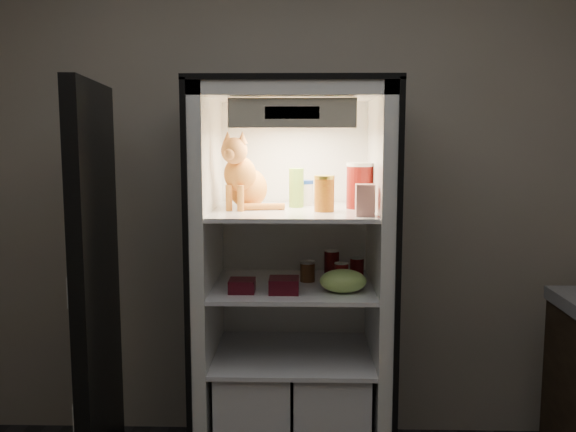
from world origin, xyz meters
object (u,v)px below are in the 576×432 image
(soda_can_b, at_px, (357,270))
(soda_can_a, at_px, (332,264))
(parmesan_shaker, at_px, (296,188))
(cream_carton, at_px, (365,200))
(pepper_jar, at_px, (360,186))
(tabby_cat, at_px, (244,180))
(refrigerator, at_px, (293,312))
(grape_bag, at_px, (343,281))
(mayo_tub, at_px, (304,193))
(salsa_jar, at_px, (324,193))
(condiment_jar, at_px, (308,271))
(soda_can_c, at_px, (341,276))
(berry_box_left, at_px, (242,286))
(berry_box_right, at_px, (284,285))

(soda_can_b, bearing_deg, soda_can_a, 136.23)
(parmesan_shaker, relative_size, cream_carton, 1.36)
(pepper_jar, bearing_deg, tabby_cat, -177.80)
(tabby_cat, relative_size, pepper_jar, 1.70)
(refrigerator, height_order, soda_can_a, refrigerator)
(tabby_cat, height_order, grape_bag, tabby_cat)
(mayo_tub, xyz_separation_m, grape_bag, (0.17, -0.32, -0.36))
(cream_carton, height_order, soda_can_a, cream_carton)
(mayo_tub, distance_m, salsa_jar, 0.26)
(pepper_jar, height_order, soda_can_b, pepper_jar)
(condiment_jar, bearing_deg, grape_bag, -52.63)
(cream_carton, distance_m, soda_can_c, 0.39)
(parmesan_shaker, bearing_deg, cream_carton, -45.53)
(tabby_cat, xyz_separation_m, grape_bag, (0.45, -0.18, -0.43))
(tabby_cat, bearing_deg, pepper_jar, 21.10)
(grape_bag, bearing_deg, parmesan_shaker, 131.38)
(tabby_cat, distance_m, parmesan_shaker, 0.25)
(salsa_jar, xyz_separation_m, soda_can_a, (0.04, 0.20, -0.36))
(refrigerator, xyz_separation_m, soda_can_c, (0.22, -0.13, 0.21))
(tabby_cat, height_order, berry_box_left, tabby_cat)
(refrigerator, relative_size, condiment_jar, 19.20)
(cream_carton, bearing_deg, soda_can_a, 109.43)
(soda_can_c, distance_m, condiment_jar, 0.20)
(soda_can_a, height_order, soda_can_b, soda_can_a)
(refrigerator, bearing_deg, soda_can_c, -31.03)
(soda_can_b, xyz_separation_m, berry_box_right, (-0.34, -0.19, -0.03))
(parmesan_shaker, distance_m, mayo_tub, 0.10)
(mayo_tub, bearing_deg, berry_box_right, -105.14)
(refrigerator, relative_size, grape_bag, 9.10)
(refrigerator, bearing_deg, mayo_tub, 66.29)
(soda_can_a, distance_m, berry_box_right, 0.37)
(condiment_jar, relative_size, grape_bag, 0.47)
(pepper_jar, height_order, soda_can_c, pepper_jar)
(berry_box_right, bearing_deg, pepper_jar, 31.00)
(soda_can_a, xyz_separation_m, grape_bag, (0.04, -0.29, -0.02))
(tabby_cat, bearing_deg, condiment_jar, 23.70)
(soda_can_b, distance_m, grape_bag, 0.19)
(cream_carton, xyz_separation_m, soda_can_c, (-0.09, 0.14, -0.36))
(refrigerator, bearing_deg, soda_can_b, -5.31)
(tabby_cat, height_order, soda_can_b, tabby_cat)
(soda_can_c, bearing_deg, cream_carton, -57.10)
(soda_can_b, height_order, berry_box_left, soda_can_b)
(berry_box_right, bearing_deg, tabby_cat, 135.42)
(tabby_cat, distance_m, condiment_jar, 0.53)
(parmesan_shaker, xyz_separation_m, soda_can_b, (0.28, -0.06, -0.38))
(pepper_jar, height_order, berry_box_left, pepper_jar)
(soda_can_c, height_order, berry_box_right, soda_can_c)
(grape_bag, bearing_deg, berry_box_right, -178.40)
(cream_carton, relative_size, soda_can_a, 1.00)
(salsa_jar, bearing_deg, mayo_tub, 110.25)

